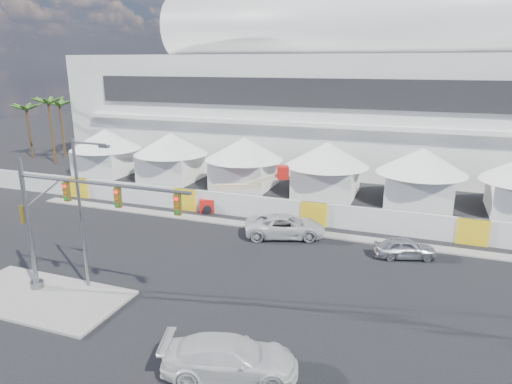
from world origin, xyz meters
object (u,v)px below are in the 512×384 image
(sedan_silver, at_px, (405,248))
(boom_lift, at_px, (231,200))
(pickup_near, at_px, (230,358))
(pickup_curb, at_px, (285,226))
(traffic_mast, at_px, (58,222))
(streetlight_median, at_px, (83,205))

(sedan_silver, bearing_deg, boom_lift, 52.91)
(pickup_near, xyz_separation_m, boom_lift, (-8.93, 20.84, 0.24))
(pickup_curb, bearing_deg, boom_lift, 36.61)
(traffic_mast, height_order, boom_lift, traffic_mast)
(pickup_curb, xyz_separation_m, boom_lift, (-6.44, 4.31, 0.24))
(pickup_near, relative_size, streetlight_median, 0.66)
(pickup_curb, bearing_deg, traffic_mast, 126.12)
(pickup_curb, distance_m, boom_lift, 7.75)
(traffic_mast, height_order, streetlight_median, streetlight_median)
(traffic_mast, distance_m, streetlight_median, 1.62)
(boom_lift, bearing_deg, streetlight_median, -119.35)
(pickup_curb, relative_size, traffic_mast, 0.56)
(sedan_silver, bearing_deg, traffic_mast, 106.34)
(pickup_curb, relative_size, streetlight_median, 0.69)
(pickup_curb, relative_size, pickup_near, 1.05)
(pickup_curb, bearing_deg, streetlight_median, 125.51)
(streetlight_median, height_order, boom_lift, streetlight_median)
(traffic_mast, relative_size, streetlight_median, 1.23)
(sedan_silver, height_order, streetlight_median, streetlight_median)
(boom_lift, bearing_deg, pickup_curb, -56.09)
(pickup_curb, bearing_deg, sedan_silver, -115.57)
(streetlight_median, bearing_deg, pickup_curb, 55.12)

